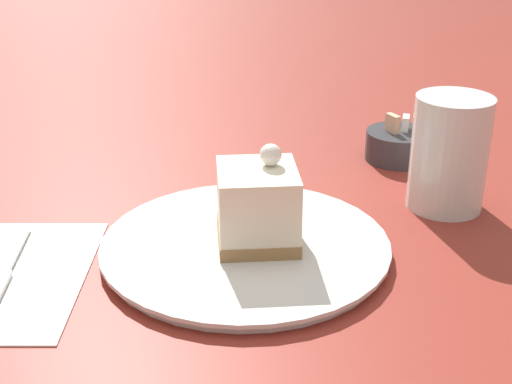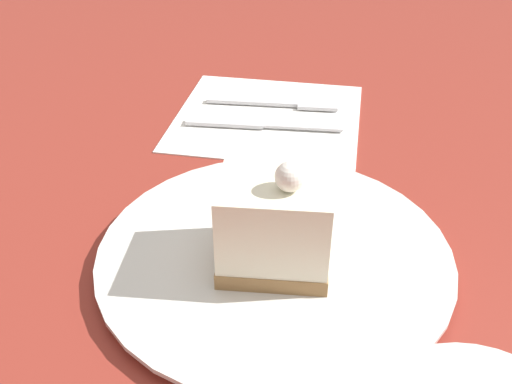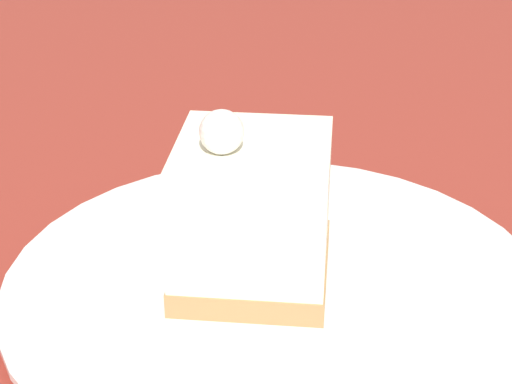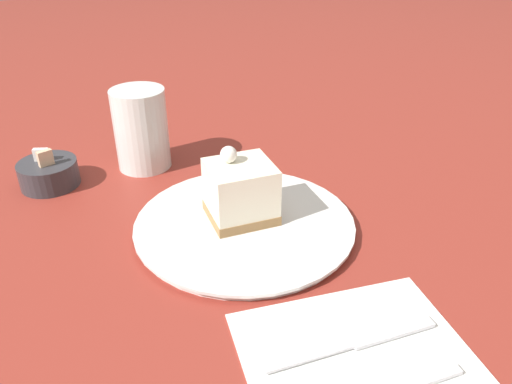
% 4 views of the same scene
% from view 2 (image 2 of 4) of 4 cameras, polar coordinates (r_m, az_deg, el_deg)
% --- Properties ---
extents(ground_plane, '(4.00, 4.00, 0.00)m').
position_cam_2_polar(ground_plane, '(0.46, -0.04, -4.97)').
color(ground_plane, maroon).
extents(plate, '(0.27, 0.27, 0.01)m').
position_cam_2_polar(plate, '(0.44, 1.30, -6.20)').
color(plate, silver).
rests_on(plate, ground_plane).
extents(cake_slice, '(0.08, 0.08, 0.09)m').
position_cam_2_polar(cake_slice, '(0.41, 1.34, -2.83)').
color(cake_slice, '#9E7547').
rests_on(cake_slice, plate).
extents(napkin, '(0.23, 0.23, 0.00)m').
position_cam_2_polar(napkin, '(0.65, 0.81, 7.59)').
color(napkin, white).
rests_on(napkin, ground_plane).
extents(fork, '(0.03, 0.15, 0.00)m').
position_cam_2_polar(fork, '(0.67, 2.44, 8.84)').
color(fork, silver).
rests_on(fork, napkin).
extents(knife, '(0.03, 0.17, 0.00)m').
position_cam_2_polar(knife, '(0.62, -1.11, 6.81)').
color(knife, silver).
rests_on(knife, napkin).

